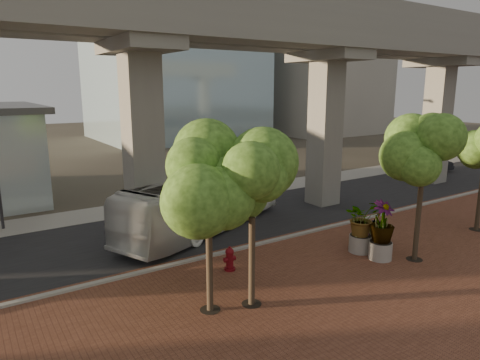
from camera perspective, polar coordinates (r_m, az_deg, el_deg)
ground at (r=23.34m, az=3.57°, el=-6.36°), size 160.00×160.00×0.00m
brick_plaza at (r=18.04m, az=19.33°, el=-12.72°), size 70.00×13.00×0.06m
asphalt_road at (r=24.88m, az=0.81°, el=-5.10°), size 90.00×8.00×0.04m
curb_strip at (r=21.84m, az=6.74°, el=-7.53°), size 70.00×0.25×0.16m
far_sidewalk at (r=29.43m, az=-5.19°, el=-2.40°), size 90.00×3.00×0.06m
transit_viaduct at (r=23.76m, az=0.86°, el=11.88°), size 72.00×5.60×12.40m
midrise_block at (r=74.40m, az=10.88°, el=15.52°), size 18.00×16.00×24.00m
transit_bus at (r=22.45m, az=-4.81°, el=-3.05°), size 11.10×6.77×3.06m
parked_car at (r=41.93m, az=23.57°, el=2.04°), size 4.89×3.19×1.52m
fire_hydrant at (r=17.84m, az=-1.39°, el=-10.46°), size 0.51×0.46×1.02m
planter_front at (r=20.15m, az=15.90°, el=-5.20°), size 2.24×2.24×2.47m
planter_right at (r=19.55m, az=18.43°, el=-5.63°), size 2.45×2.45×2.62m
planter_left at (r=21.12m, az=17.76°, el=-5.39°), size 1.78×1.78×1.96m
street_tree_far_west at (r=13.58m, az=-4.27°, el=-0.35°), size 3.78×3.78×6.16m
street_tree_near_west at (r=14.00m, az=1.65°, el=-0.89°), size 3.65×3.65×5.87m
street_tree_near_east at (r=19.32m, az=23.37°, el=3.73°), size 3.61×3.61×6.52m
streetlamp_east at (r=33.90m, az=11.91°, el=6.50°), size 0.36×1.04×7.20m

